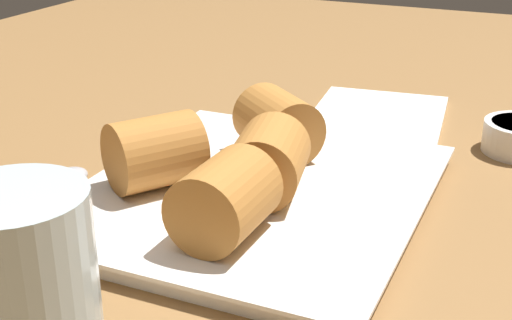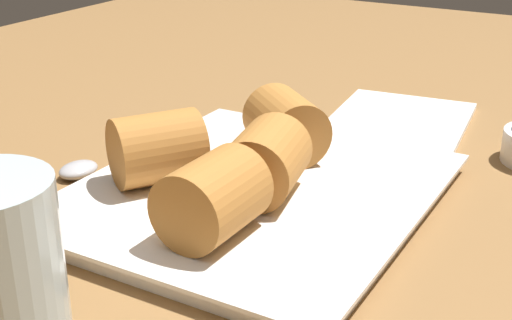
{
  "view_description": "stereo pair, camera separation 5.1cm",
  "coord_description": "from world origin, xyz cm",
  "px_view_note": "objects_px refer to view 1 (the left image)",
  "views": [
    {
      "loc": [
        42.74,
        18.87,
        26.52
      ],
      "look_at": [
        -2.9,
        -1.4,
        5.71
      ],
      "focal_mm": 50.0,
      "sensor_mm": 36.0,
      "label": 1
    },
    {
      "loc": [
        40.43,
        23.43,
        26.52
      ],
      "look_at": [
        -2.9,
        -1.4,
        5.71
      ],
      "focal_mm": 50.0,
      "sensor_mm": 36.0,
      "label": 2
    }
  ],
  "objects_px": {
    "spoon": "(52,187)",
    "drinking_glass": "(25,290)",
    "serving_plate": "(256,195)",
    "napkin": "(378,115)"
  },
  "relations": [
    {
      "from": "serving_plate",
      "to": "spoon",
      "type": "relative_size",
      "value": 1.61
    },
    {
      "from": "serving_plate",
      "to": "spoon",
      "type": "bearing_deg",
      "value": -73.05
    },
    {
      "from": "serving_plate",
      "to": "napkin",
      "type": "distance_m",
      "value": 0.24
    },
    {
      "from": "spoon",
      "to": "drinking_glass",
      "type": "relative_size",
      "value": 1.73
    },
    {
      "from": "serving_plate",
      "to": "spoon",
      "type": "distance_m",
      "value": 0.16
    },
    {
      "from": "spoon",
      "to": "napkin",
      "type": "xyz_separation_m",
      "value": [
        -0.28,
        0.19,
        -0.0
      ]
    },
    {
      "from": "serving_plate",
      "to": "napkin",
      "type": "relative_size",
      "value": 1.73
    },
    {
      "from": "spoon",
      "to": "drinking_glass",
      "type": "bearing_deg",
      "value": 36.73
    },
    {
      "from": "spoon",
      "to": "drinking_glass",
      "type": "height_order",
      "value": "drinking_glass"
    },
    {
      "from": "spoon",
      "to": "napkin",
      "type": "relative_size",
      "value": 1.07
    }
  ]
}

